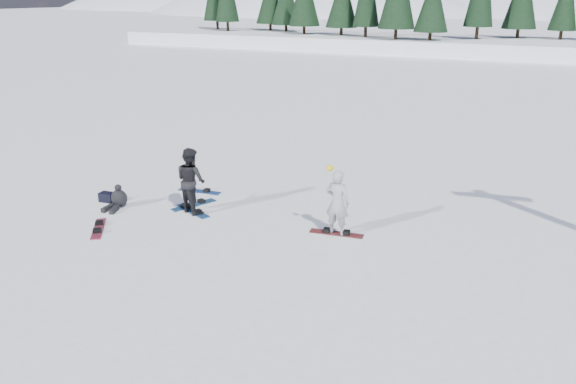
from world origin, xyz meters
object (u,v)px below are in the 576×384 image
Objects in this scene: snowboarder_woman at (337,202)px; snowboarder_man at (191,180)px; snowboard_loose_c at (199,191)px; snowboard_loose_a at (194,205)px; seated_rider at (118,199)px; gear_bag at (107,197)px; snowboard_loose_b at (99,229)px.

snowboarder_woman reaches higher than snowboarder_man.
snowboard_loose_a is at bearing -69.45° from snowboard_loose_c.
seated_rider reaches higher than snowboard_loose_a.
snowboarder_man reaches higher than snowboard_loose_c.
gear_bag is at bearing 8.77° from snowboarder_woman.
snowboarder_man reaches higher than snowboard_loose_b.
snowboard_loose_b is (-6.19, -2.61, -0.92)m from snowboarder_woman.
snowboarder_man is 1.34× the size of snowboard_loose_b.
seated_rider is 1.73m from snowboard_loose_b.
snowboarder_man is at bearing -68.03° from snowboard_loose_c.
snowboarder_woman is 1.00× the size of snowboarder_man.
snowboard_loose_c is (1.42, 2.32, -0.27)m from seated_rider.
snowboard_loose_a is at bearing 17.33° from seated_rider.
snowboard_loose_a and snowboard_loose_b have the same top height.
snowboarder_man reaches higher than snowboard_loose_a.
snowboard_loose_b is at bearing -80.20° from seated_rider.
snowboard_loose_a is (-0.27, 0.43, -0.99)m from snowboarder_man.
snowboard_loose_b is (-1.61, -2.30, -0.99)m from snowboarder_man.
gear_bag reaches higher than snowboard_loose_c.
snowboard_loose_a is 3.05m from snowboard_loose_b.
gear_bag is at bearing -141.62° from snowboard_loose_c.
snowboarder_man is at bearing 6.66° from snowboarder_woman.
seated_rider is 0.62× the size of snowboard_loose_b.
snowboard_loose_c is (-5.42, 1.29, -0.92)m from snowboarder_woman.
snowboarder_man reaches higher than gear_bag.
seated_rider is at bearing 37.82° from snowboarder_man.
snowboarder_woman reaches higher than seated_rider.
snowboarder_woman is 1.34× the size of snowboard_loose_c.
snowboard_loose_a is (0.58, -1.16, 0.00)m from snowboard_loose_c.
snowboarder_man is at bearing 9.16° from gear_bag.
snowboarder_woman is 4.94m from snowboard_loose_a.
gear_bag is (-7.54, -0.78, -0.79)m from snowboarder_woman.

